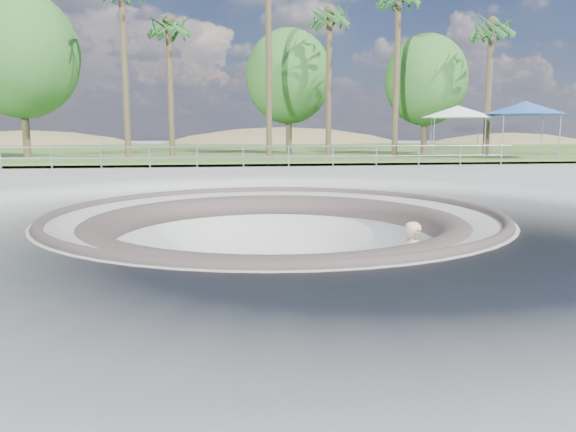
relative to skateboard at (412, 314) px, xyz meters
The scene contains 16 objects.
ground 3.74m from the skateboard, 142.70° to the left, with size 180.00×180.00×0.00m, color #A3A29E.
skate_bowl 3.26m from the skateboard, 142.70° to the left, with size 14.00×14.00×4.10m.
grass_strip 36.13m from the skateboard, 94.12° to the left, with size 180.00×36.00×0.12m.
distant_hills 59.38m from the skateboard, 88.85° to the left, with size 103.20×45.00×28.60m.
safety_railing 14.44m from the skateboard, 100.51° to the left, with size 25.00×0.06×1.03m.
skateboard is the anchor object (origin of this frame).
skater 0.97m from the skateboard, 90.00° to the left, with size 0.69×0.45×1.90m, color #D7B98B.
canopy_white 24.49m from the skateboard, 63.74° to the left, with size 5.67×5.67×3.03m.
canopy_blue 24.94m from the skateboard, 55.06° to the left, with size 6.19×6.19×3.24m.
palm_b 27.96m from the skateboard, 104.07° to the left, with size 2.60×2.60×9.05m.
palm_d 27.68m from the skateboard, 81.94° to the left, with size 2.60×2.60×9.88m.
palm_e 26.98m from the skateboard, 72.45° to the left, with size 2.60×2.60×10.78m.
palm_f 27.72m from the skateboard, 60.01° to the left, with size 2.60×2.60×8.91m.
bushy_tree_left 29.90m from the skateboard, 120.89° to the left, with size 6.70×6.09×9.67m.
bushy_tree_mid 29.86m from the skateboard, 87.02° to the left, with size 5.98×5.44×8.63m.
bushy_tree_right 29.11m from the skateboard, 68.30° to the left, with size 5.57×5.06×8.04m.
Camera 1 is at (-1.45, -12.59, 1.91)m, focal length 35.00 mm.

